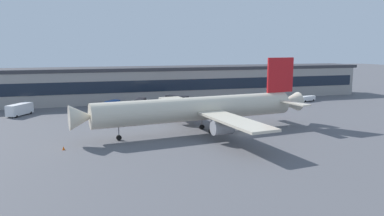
{
  "coord_description": "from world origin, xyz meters",
  "views": [
    {
      "loc": [
        -34.41,
        -72.94,
        19.06
      ],
      "look_at": [
        -9.13,
        8.99,
        5.0
      ],
      "focal_mm": 34.37,
      "sensor_mm": 36.0,
      "label": 1
    }
  ],
  "objects_px": {
    "stair_truck": "(141,104)",
    "catering_truck": "(177,102)",
    "fuel_truck": "(19,109)",
    "pushback_tractor": "(269,98)",
    "airliner": "(201,109)",
    "baggage_tug": "(253,100)",
    "belt_loader": "(308,98)",
    "traffic_cone_0": "(64,148)",
    "crew_van": "(112,104)"
  },
  "relations": [
    {
      "from": "stair_truck",
      "to": "catering_truck",
      "type": "bearing_deg",
      "value": -4.8
    },
    {
      "from": "fuel_truck",
      "to": "pushback_tractor",
      "type": "bearing_deg",
      "value": 4.48
    },
    {
      "from": "stair_truck",
      "to": "airliner",
      "type": "bearing_deg",
      "value": -76.38
    },
    {
      "from": "baggage_tug",
      "to": "airliner",
      "type": "bearing_deg",
      "value": -130.82
    },
    {
      "from": "baggage_tug",
      "to": "pushback_tractor",
      "type": "relative_size",
      "value": 0.8
    },
    {
      "from": "pushback_tractor",
      "to": "fuel_truck",
      "type": "bearing_deg",
      "value": -175.52
    },
    {
      "from": "fuel_truck",
      "to": "stair_truck",
      "type": "height_order",
      "value": "stair_truck"
    },
    {
      "from": "pushback_tractor",
      "to": "catering_truck",
      "type": "bearing_deg",
      "value": -167.77
    },
    {
      "from": "catering_truck",
      "to": "pushback_tractor",
      "type": "distance_m",
      "value": 37.99
    },
    {
      "from": "catering_truck",
      "to": "pushback_tractor",
      "type": "height_order",
      "value": "catering_truck"
    },
    {
      "from": "fuel_truck",
      "to": "belt_loader",
      "type": "bearing_deg",
      "value": 0.17
    },
    {
      "from": "belt_loader",
      "to": "fuel_truck",
      "type": "relative_size",
      "value": 0.78
    },
    {
      "from": "catering_truck",
      "to": "traffic_cone_0",
      "type": "height_order",
      "value": "catering_truck"
    },
    {
      "from": "airliner",
      "to": "pushback_tractor",
      "type": "height_order",
      "value": "airliner"
    },
    {
      "from": "belt_loader",
      "to": "crew_van",
      "type": "relative_size",
      "value": 1.25
    },
    {
      "from": "fuel_truck",
      "to": "crew_van",
      "type": "relative_size",
      "value": 1.61
    },
    {
      "from": "belt_loader",
      "to": "catering_truck",
      "type": "bearing_deg",
      "value": -177.9
    },
    {
      "from": "traffic_cone_0",
      "to": "belt_loader",
      "type": "bearing_deg",
      "value": 26.91
    },
    {
      "from": "catering_truck",
      "to": "airliner",
      "type": "bearing_deg",
      "value": -95.59
    },
    {
      "from": "belt_loader",
      "to": "stair_truck",
      "type": "height_order",
      "value": "stair_truck"
    },
    {
      "from": "fuel_truck",
      "to": "traffic_cone_0",
      "type": "height_order",
      "value": "fuel_truck"
    },
    {
      "from": "airliner",
      "to": "belt_loader",
      "type": "distance_m",
      "value": 63.0
    },
    {
      "from": "traffic_cone_0",
      "to": "pushback_tractor",
      "type": "bearing_deg",
      "value": 34.35
    },
    {
      "from": "belt_loader",
      "to": "crew_van",
      "type": "distance_m",
      "value": 68.86
    },
    {
      "from": "pushback_tractor",
      "to": "belt_loader",
      "type": "bearing_deg",
      "value": -27.57
    },
    {
      "from": "crew_van",
      "to": "pushback_tractor",
      "type": "height_order",
      "value": "crew_van"
    },
    {
      "from": "crew_van",
      "to": "pushback_tractor",
      "type": "distance_m",
      "value": 56.79
    },
    {
      "from": "belt_loader",
      "to": "stair_truck",
      "type": "bearing_deg",
      "value": -179.21
    },
    {
      "from": "fuel_truck",
      "to": "pushback_tractor",
      "type": "xyz_separation_m",
      "value": [
        83.14,
        6.52,
        -0.83
      ]
    },
    {
      "from": "belt_loader",
      "to": "pushback_tractor",
      "type": "bearing_deg",
      "value": 152.43
    },
    {
      "from": "belt_loader",
      "to": "stair_truck",
      "type": "xyz_separation_m",
      "value": [
        -60.54,
        -0.84,
        0.83
      ]
    },
    {
      "from": "stair_truck",
      "to": "fuel_truck",
      "type": "bearing_deg",
      "value": 179.07
    },
    {
      "from": "airliner",
      "to": "pushback_tractor",
      "type": "bearing_deg",
      "value": 45.53
    },
    {
      "from": "fuel_truck",
      "to": "stair_truck",
      "type": "xyz_separation_m",
      "value": [
        34.55,
        -0.56,
        0.1
      ]
    },
    {
      "from": "belt_loader",
      "to": "baggage_tug",
      "type": "bearing_deg",
      "value": 176.17
    },
    {
      "from": "stair_truck",
      "to": "baggage_tug",
      "type": "bearing_deg",
      "value": 3.25
    },
    {
      "from": "baggage_tug",
      "to": "fuel_truck",
      "type": "bearing_deg",
      "value": -178.7
    },
    {
      "from": "crew_van",
      "to": "baggage_tug",
      "type": "relative_size",
      "value": 1.3
    },
    {
      "from": "stair_truck",
      "to": "crew_van",
      "type": "bearing_deg",
      "value": 146.54
    },
    {
      "from": "belt_loader",
      "to": "pushback_tractor",
      "type": "distance_m",
      "value": 13.48
    },
    {
      "from": "pushback_tractor",
      "to": "crew_van",
      "type": "bearing_deg",
      "value": -178.31
    },
    {
      "from": "belt_loader",
      "to": "traffic_cone_0",
      "type": "distance_m",
      "value": 91.83
    },
    {
      "from": "fuel_truck",
      "to": "catering_truck",
      "type": "relative_size",
      "value": 1.23
    },
    {
      "from": "fuel_truck",
      "to": "traffic_cone_0",
      "type": "relative_size",
      "value": 12.52
    },
    {
      "from": "fuel_truck",
      "to": "traffic_cone_0",
      "type": "distance_m",
      "value": 43.37
    },
    {
      "from": "airliner",
      "to": "belt_loader",
      "type": "xyz_separation_m",
      "value": [
        52.3,
        34.86,
        -4.3
      ]
    },
    {
      "from": "fuel_truck",
      "to": "baggage_tug",
      "type": "xyz_separation_m",
      "value": [
        74.12,
        1.68,
        -0.8
      ]
    },
    {
      "from": "fuel_truck",
      "to": "catering_truck",
      "type": "distance_m",
      "value": 46.06
    },
    {
      "from": "airliner",
      "to": "baggage_tug",
      "type": "height_order",
      "value": "airliner"
    },
    {
      "from": "crew_van",
      "to": "stair_truck",
      "type": "xyz_separation_m",
      "value": [
        8.17,
        -5.4,
        0.52
      ]
    }
  ]
}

